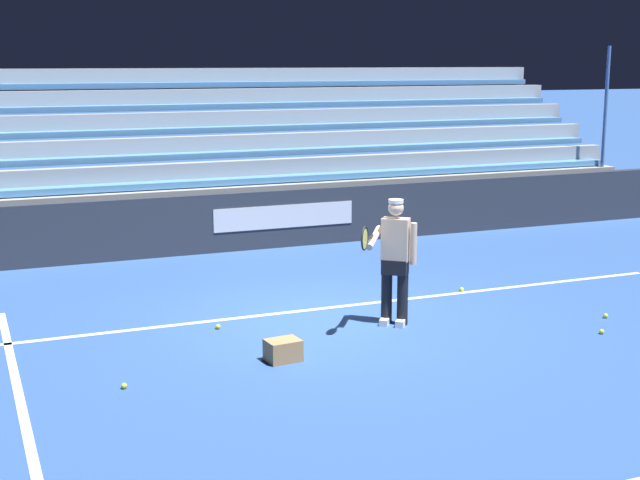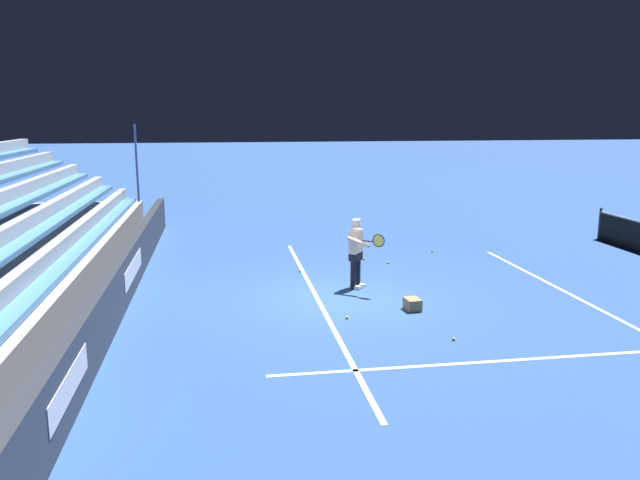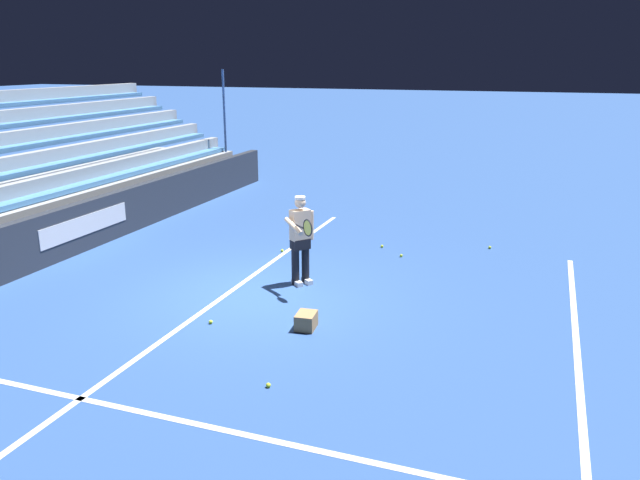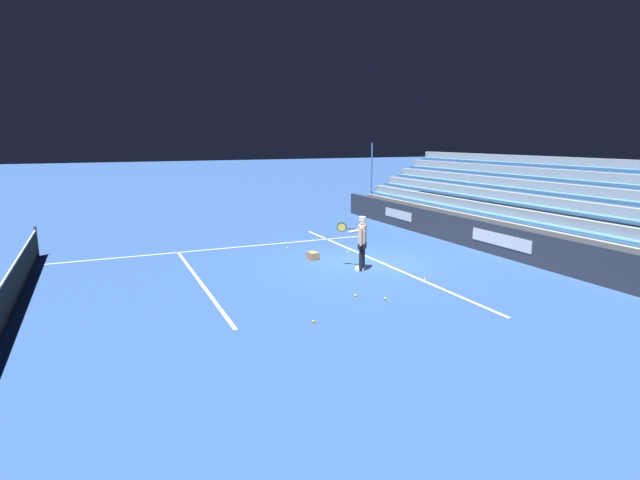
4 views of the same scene
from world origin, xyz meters
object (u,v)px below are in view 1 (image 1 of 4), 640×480
object	(u,v)px
tennis_ball_far_right	(218,327)
tennis_ball_near_player	(462,289)
tennis_player	(394,260)
tennis_ball_on_baseline	(602,332)
tennis_ball_toward_net	(606,316)
tennis_ball_by_box	(124,386)
ball_box_cardboard	(283,350)

from	to	relation	value
tennis_ball_far_right	tennis_ball_near_player	bearing A→B (deg)	-173.37
tennis_ball_near_player	tennis_player	bearing A→B (deg)	33.11
tennis_ball_far_right	tennis_ball_on_baseline	xyz separation A→B (m)	(-4.59, 2.13, 0.00)
tennis_player	tennis_ball_toward_net	distance (m)	3.12
tennis_ball_near_player	tennis_ball_toward_net	size ratio (longest dim) A/B	1.00
tennis_ball_near_player	tennis_ball_far_right	bearing A→B (deg)	6.63
tennis_ball_near_player	tennis_ball_by_box	bearing A→B (deg)	21.54
tennis_ball_by_box	tennis_ball_far_right	bearing A→B (deg)	-131.82
tennis_ball_on_baseline	ball_box_cardboard	bearing A→B (deg)	-8.05
tennis_player	tennis_ball_far_right	bearing A→B (deg)	-16.97
ball_box_cardboard	tennis_ball_far_right	size ratio (longest dim) A/B	6.06
ball_box_cardboard	tennis_ball_toward_net	world-z (taller)	ball_box_cardboard
tennis_player	tennis_ball_far_right	distance (m)	2.52
tennis_ball_near_player	tennis_ball_far_right	world-z (taller)	same
tennis_ball_by_box	tennis_ball_on_baseline	distance (m)	6.17
ball_box_cardboard	tennis_ball_by_box	world-z (taller)	ball_box_cardboard
ball_box_cardboard	tennis_ball_by_box	bearing A→B (deg)	6.22
tennis_ball_toward_net	tennis_ball_far_right	distance (m)	5.37
tennis_ball_by_box	tennis_ball_on_baseline	size ratio (longest dim) A/B	1.00
tennis_ball_by_box	tennis_ball_on_baseline	bearing A→B (deg)	176.40
tennis_ball_far_right	tennis_ball_by_box	distance (m)	2.34
tennis_ball_near_player	tennis_ball_far_right	distance (m)	4.08
tennis_ball_toward_net	tennis_ball_near_player	bearing A→B (deg)	-61.83
tennis_ball_far_right	tennis_ball_by_box	xyz separation A→B (m)	(1.56, 1.74, 0.00)
ball_box_cardboard	tennis_ball_by_box	size ratio (longest dim) A/B	6.06
tennis_player	tennis_ball_by_box	xyz separation A→B (m)	(3.83, 1.05, -0.86)
tennis_ball_far_right	tennis_ball_on_baseline	distance (m)	5.07
ball_box_cardboard	tennis_ball_far_right	xyz separation A→B (m)	(0.37, -1.53, -0.10)
tennis_player	tennis_ball_on_baseline	distance (m)	2.87
tennis_player	tennis_ball_on_baseline	size ratio (longest dim) A/B	25.98
tennis_ball_near_player	tennis_ball_toward_net	xyz separation A→B (m)	(-1.09, 2.03, 0.00)
ball_box_cardboard	tennis_ball_far_right	world-z (taller)	ball_box_cardboard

